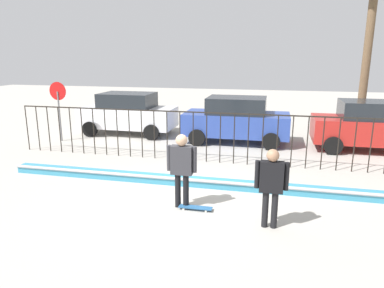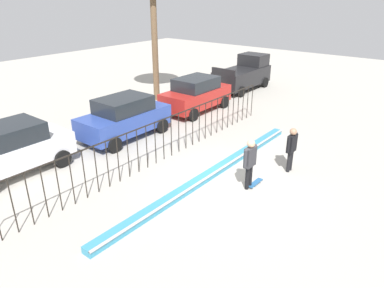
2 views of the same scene
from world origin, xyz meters
The scene contains 10 objects.
ground_plane centered at (0.00, 0.00, 0.00)m, with size 60.00×60.00×0.00m, color #ADA89E.
bowl_coping_ledge centered at (0.00, 0.72, 0.12)m, with size 11.00×0.40×0.27m.
perimeter_fence centered at (0.00, 3.07, 1.07)m, with size 14.04×0.04×1.73m.
skateboarder centered at (0.14, -0.75, 1.08)m, with size 0.73×0.27×1.80m.
skateboard centered at (0.49, -0.83, 0.06)m, with size 0.80×0.20×0.07m.
camera_operator centered at (2.21, -1.31, 1.03)m, with size 0.69×0.26×1.72m.
parked_car_white centered at (-4.38, 6.64, 0.97)m, with size 4.30×2.12×1.90m.
parked_car_blue centered at (0.67, 6.11, 0.97)m, with size 4.30×2.12×1.90m.
parked_car_red centered at (5.83, 5.97, 0.97)m, with size 4.30×2.12×1.90m.
stop_sign centered at (-6.63, 4.68, 1.62)m, with size 0.76×0.07×2.50m.
Camera 1 is at (2.18, -8.38, 3.56)m, focal length 33.00 mm.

